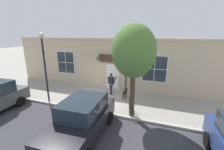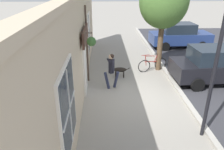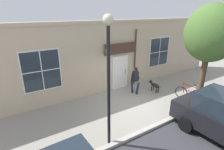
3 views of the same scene
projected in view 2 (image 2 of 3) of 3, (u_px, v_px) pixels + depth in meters
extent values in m
plane|color=gray|center=(135.00, 96.00, 9.45)|extent=(90.00, 90.00, 0.00)
cube|color=#B2ADA3|center=(181.00, 94.00, 9.50)|extent=(0.20, 28.00, 0.12)
cube|color=#C6B293|center=(78.00, 52.00, 8.57)|extent=(0.30, 18.00, 4.01)
cube|color=white|center=(85.00, 69.00, 9.43)|extent=(0.10, 1.10, 2.10)
cube|color=#232D38|center=(85.00, 70.00, 9.45)|extent=(0.03, 0.90, 1.90)
cylinder|color=#47382D|center=(87.00, 66.00, 9.75)|extent=(0.03, 0.03, 0.30)
cube|color=#4C3328|center=(85.00, 35.00, 8.83)|extent=(0.08, 2.20, 0.60)
cylinder|color=#47382D|center=(87.00, 45.00, 10.15)|extent=(0.09, 0.09, 3.60)
cylinder|color=#47382D|center=(86.00, 33.00, 7.70)|extent=(0.44, 0.04, 0.04)
cylinder|color=#47382D|center=(91.00, 38.00, 7.78)|extent=(0.01, 0.01, 0.34)
cone|color=#2D2823|center=(91.00, 44.00, 7.86)|extent=(0.32, 0.32, 0.18)
sphere|color=#3D6B33|center=(91.00, 41.00, 7.83)|extent=(0.34, 0.34, 0.34)
cube|color=white|center=(67.00, 108.00, 4.92)|extent=(0.08, 1.82, 2.02)
cube|color=#232D38|center=(69.00, 108.00, 4.92)|extent=(0.03, 1.70, 1.90)
cube|color=white|center=(70.00, 108.00, 4.92)|extent=(0.04, 0.04, 1.90)
cube|color=white|center=(70.00, 108.00, 4.92)|extent=(0.04, 1.70, 0.04)
cube|color=white|center=(88.00, 32.00, 12.08)|extent=(0.08, 1.82, 2.02)
cube|color=#232D38|center=(89.00, 32.00, 12.08)|extent=(0.03, 1.70, 1.90)
cube|color=white|center=(89.00, 32.00, 12.09)|extent=(0.04, 0.04, 1.90)
cube|color=white|center=(89.00, 32.00, 12.09)|extent=(0.04, 1.70, 0.04)
cylinder|color=#282D47|center=(107.00, 80.00, 9.94)|extent=(0.31, 0.19, 0.80)
cylinder|color=#282D47|center=(116.00, 80.00, 10.03)|extent=(0.31, 0.19, 0.80)
cube|color=black|center=(112.00, 66.00, 9.71)|extent=(0.28, 0.38, 0.58)
sphere|color=tan|center=(111.00, 57.00, 9.54)|extent=(0.22, 0.22, 0.22)
sphere|color=black|center=(112.00, 56.00, 9.52)|extent=(0.21, 0.21, 0.21)
cylinder|color=black|center=(112.00, 68.00, 9.49)|extent=(0.17, 0.11, 0.57)
cylinder|color=black|center=(110.00, 64.00, 9.92)|extent=(0.34, 0.15, 0.52)
ellipsoid|color=black|center=(120.00, 70.00, 11.08)|extent=(0.69, 0.28, 0.24)
cylinder|color=black|center=(116.00, 75.00, 11.11)|extent=(0.06, 0.06, 0.31)
cylinder|color=black|center=(116.00, 74.00, 11.26)|extent=(0.06, 0.06, 0.31)
cylinder|color=black|center=(124.00, 75.00, 11.12)|extent=(0.06, 0.06, 0.31)
cylinder|color=black|center=(124.00, 74.00, 11.26)|extent=(0.06, 0.06, 0.31)
sphere|color=black|center=(112.00, 68.00, 11.04)|extent=(0.20, 0.20, 0.20)
cone|color=black|center=(110.00, 68.00, 11.05)|extent=(0.10, 0.09, 0.09)
cone|color=black|center=(112.00, 67.00, 10.96)|extent=(0.06, 0.06, 0.07)
cone|color=black|center=(112.00, 66.00, 11.05)|extent=(0.06, 0.06, 0.07)
cylinder|color=black|center=(128.00, 69.00, 11.07)|extent=(0.21, 0.04, 0.14)
cylinder|color=brown|center=(160.00, 45.00, 11.66)|extent=(0.28, 0.28, 2.78)
ellipsoid|color=#4C7533|center=(164.00, 1.00, 10.76)|extent=(2.46, 2.22, 2.71)
sphere|color=#4C7533|center=(164.00, 10.00, 10.96)|extent=(1.15, 1.15, 1.15)
torus|color=black|center=(144.00, 66.00, 11.76)|extent=(0.69, 0.21, 0.70)
torus|color=black|center=(160.00, 64.00, 12.12)|extent=(0.69, 0.21, 0.70)
cylinder|color=maroon|center=(153.00, 61.00, 11.86)|extent=(0.94, 0.37, 0.15)
cylinder|color=maroon|center=(156.00, 59.00, 11.87)|extent=(0.21, 0.11, 0.48)
cylinder|color=maroon|center=(152.00, 56.00, 11.72)|extent=(0.79, 0.32, 0.13)
cylinder|color=maroon|center=(146.00, 60.00, 11.66)|extent=(0.14, 0.08, 0.58)
cylinder|color=maroon|center=(145.00, 55.00, 11.53)|extent=(0.45, 0.13, 0.03)
ellipsoid|color=black|center=(156.00, 54.00, 11.77)|extent=(0.26, 0.18, 0.09)
cube|color=black|center=(218.00, 69.00, 10.47)|extent=(4.37, 1.95, 0.76)
cube|color=#1E2833|center=(216.00, 55.00, 10.17)|extent=(2.30, 1.65, 0.68)
cylinder|color=black|center=(183.00, 70.00, 11.33)|extent=(0.63, 0.21, 0.62)
cylinder|color=black|center=(198.00, 85.00, 9.72)|extent=(0.63, 0.21, 0.62)
cube|color=navy|center=(180.00, 38.00, 16.03)|extent=(4.37, 1.95, 0.76)
cube|color=#1E2833|center=(178.00, 28.00, 15.72)|extent=(2.30, 1.65, 0.68)
cylinder|color=black|center=(192.00, 40.00, 17.09)|extent=(0.63, 0.21, 0.62)
cylinder|color=black|center=(202.00, 46.00, 15.48)|extent=(0.63, 0.21, 0.62)
cylinder|color=black|center=(158.00, 40.00, 16.88)|extent=(0.63, 0.21, 0.62)
cylinder|color=black|center=(165.00, 47.00, 15.28)|extent=(0.63, 0.21, 0.62)
cylinder|color=black|center=(214.00, 75.00, 6.23)|extent=(0.11, 0.11, 4.21)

